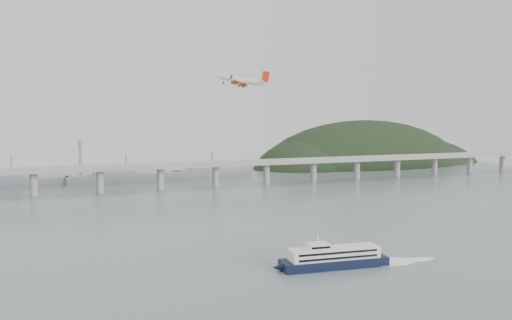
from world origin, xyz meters
name	(u,v)px	position (x,y,z in m)	size (l,w,h in m)	color
ground	(296,237)	(0.00, 0.00, 0.00)	(900.00, 900.00, 0.00)	slate
bridge	(193,168)	(-1.15, 200.00, 17.65)	(800.00, 22.00, 23.90)	gray
headland	(374,179)	(285.18, 331.75, -19.34)	(365.00, 155.00, 156.00)	black
distant_fleet	(5,181)	(-155.36, 265.08, 6.22)	(453.00, 60.90, 40.00)	slate
ferry	(334,258)	(-8.97, -52.18, 3.83)	(74.79, 18.82, 14.11)	black
airliner	(242,80)	(4.23, 90.29, 86.99)	(32.28, 34.67, 10.78)	white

